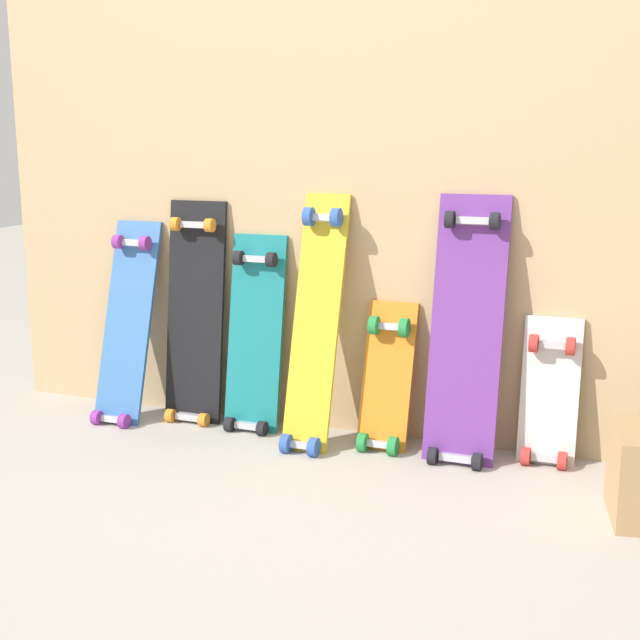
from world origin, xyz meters
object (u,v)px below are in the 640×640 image
at_px(skateboard_teal, 254,342).
at_px(skateboard_white, 549,401).
at_px(skateboard_yellow, 315,331).
at_px(skateboard_purple, 466,340).
at_px(skateboard_blue, 126,331).
at_px(skateboard_orange, 386,385).
at_px(skateboard_black, 195,321).

height_order(skateboard_teal, skateboard_white, skateboard_teal).
distance_m(skateboard_yellow, skateboard_white, 0.82).
xyz_separation_m(skateboard_teal, skateboard_white, (1.06, 0.02, -0.11)).
distance_m(skateboard_teal, skateboard_yellow, 0.29).
height_order(skateboard_teal, skateboard_purple, skateboard_purple).
height_order(skateboard_blue, skateboard_orange, skateboard_blue).
height_order(skateboard_orange, skateboard_purple, skateboard_purple).
bearing_deg(skateboard_purple, skateboard_blue, -178.63).
bearing_deg(skateboard_blue, skateboard_purple, 1.37).
bearing_deg(skateboard_white, skateboard_blue, -177.08).
bearing_deg(skateboard_white, skateboard_purple, -169.89).
bearing_deg(skateboard_black, skateboard_orange, -2.52).
xyz_separation_m(skateboard_blue, skateboard_teal, (0.51, 0.06, -0.01)).
bearing_deg(skateboard_white, skateboard_yellow, -173.37).
height_order(skateboard_yellow, skateboard_orange, skateboard_yellow).
distance_m(skateboard_black, skateboard_orange, 0.78).
bearing_deg(skateboard_orange, skateboard_purple, -1.10).
distance_m(skateboard_blue, skateboard_purple, 1.30).
distance_m(skateboard_black, skateboard_teal, 0.26).
bearing_deg(skateboard_black, skateboard_yellow, -9.03).
relative_size(skateboard_yellow, skateboard_white, 1.69).
height_order(skateboard_orange, skateboard_white, skateboard_orange).
xyz_separation_m(skateboard_orange, skateboard_white, (0.55, 0.04, -0.01)).
distance_m(skateboard_yellow, skateboard_purple, 0.52).
bearing_deg(skateboard_blue, skateboard_teal, 6.58).
distance_m(skateboard_blue, skateboard_orange, 1.03).
xyz_separation_m(skateboard_blue, skateboard_orange, (1.02, 0.04, -0.12)).
bearing_deg(skateboard_yellow, skateboard_teal, 164.95).
relative_size(skateboard_orange, skateboard_purple, 0.60).
distance_m(skateboard_blue, skateboard_yellow, 0.78).
bearing_deg(skateboard_orange, skateboard_white, 4.56).
height_order(skateboard_black, skateboard_orange, skateboard_black).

